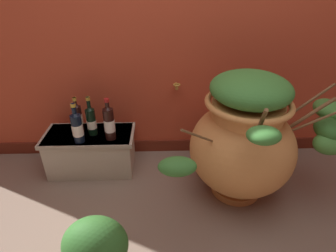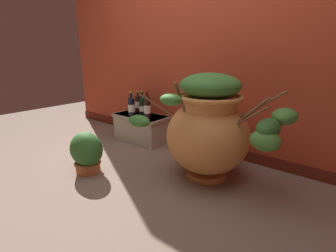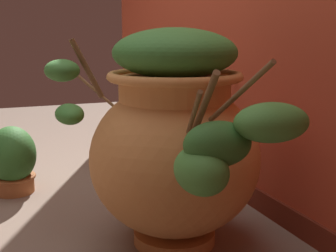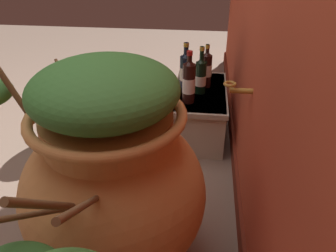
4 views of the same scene
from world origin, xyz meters
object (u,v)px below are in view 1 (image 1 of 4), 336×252
object	(u,v)px
wine_bottle_back	(77,126)
potted_shrub	(96,249)
wine_bottle_middle	(109,122)
terracotta_urn	(245,139)
wine_bottle_left	(78,117)
wine_bottle_right	(91,120)

from	to	relation	value
wine_bottle_back	potted_shrub	world-z (taller)	wine_bottle_back
wine_bottle_back	potted_shrub	distance (m)	0.86
wine_bottle_middle	potted_shrub	size ratio (longest dim) A/B	0.85
terracotta_urn	wine_bottle_left	world-z (taller)	terracotta_urn
terracotta_urn	wine_bottle_back	distance (m)	1.15
wine_bottle_right	potted_shrub	bearing A→B (deg)	-78.72
wine_bottle_right	wine_bottle_back	world-z (taller)	wine_bottle_right
wine_bottle_back	wine_bottle_middle	bearing A→B (deg)	8.96
wine_bottle_middle	potted_shrub	distance (m)	0.86
terracotta_urn	potted_shrub	distance (m)	1.09
wine_bottle_left	potted_shrub	xyz separation A→B (m)	(0.28, -0.92, -0.26)
wine_bottle_left	wine_bottle_back	bearing A→B (deg)	-77.74
wine_bottle_left	wine_bottle_back	xyz separation A→B (m)	(0.03, -0.13, -0.00)
wine_bottle_right	wine_bottle_middle	bearing A→B (deg)	-24.92
wine_bottle_left	potted_shrub	world-z (taller)	wine_bottle_left
wine_bottle_right	potted_shrub	xyz separation A→B (m)	(0.18, -0.89, -0.25)
terracotta_urn	wine_bottle_left	size ratio (longest dim) A/B	4.20
potted_shrub	wine_bottle_left	bearing A→B (deg)	107.05
terracotta_urn	wine_bottle_right	world-z (taller)	terracotta_urn
terracotta_urn	wine_bottle_back	bearing A→B (deg)	170.37
terracotta_urn	wine_bottle_middle	bearing A→B (deg)	166.06
terracotta_urn	potted_shrub	world-z (taller)	terracotta_urn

